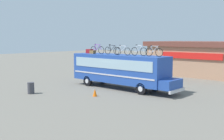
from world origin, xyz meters
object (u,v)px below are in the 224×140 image
Objects in this scene: rooftop_bicycle_1 at (97,50)px; rooftop_bicycle_2 at (112,50)px; rooftop_bicycle_3 at (123,51)px; traffic_cone at (95,92)px; luggage_bag_2 at (93,52)px; rooftop_bicycle_5 at (154,52)px; bus at (120,69)px; trash_bin at (31,88)px; rooftop_bicycle_4 at (139,51)px; luggage_bag_1 at (90,51)px.

rooftop_bicycle_2 is at bearing 11.96° from rooftop_bicycle_1.
rooftop_bicycle_3 is 2.87× the size of traffic_cone.
luggage_bag_2 is 0.76m from rooftop_bicycle_1.
rooftop_bicycle_5 reaches higher than rooftop_bicycle_3.
rooftop_bicycle_5 is at bearing 0.74° from bus.
rooftop_bicycle_3 is 8.37m from trash_bin.
rooftop_bicycle_4 reaches higher than luggage_bag_2.
rooftop_bicycle_1 reaches higher than rooftop_bicycle_2.
rooftop_bicycle_2 is at bearing 113.50° from traffic_cone.
rooftop_bicycle_1 is at bearing -172.94° from bus.
rooftop_bicycle_4 is 2.72× the size of traffic_cone.
luggage_bag_2 reaches higher than bus.
rooftop_bicycle_4 is (4.57, 0.42, -0.01)m from rooftop_bicycle_1.
traffic_cone is at bearing -107.25° from rooftop_bicycle_4.
rooftop_bicycle_4 reaches higher than luggage_bag_1.
bus is 1.74m from rooftop_bicycle_3.
rooftop_bicycle_2 is (1.58, 0.33, -0.01)m from rooftop_bicycle_1.
rooftop_bicycle_1 reaches higher than bus.
rooftop_bicycle_3 is (0.47, -0.23, 1.66)m from bus.
bus reaches higher than trash_bin.
rooftop_bicycle_2 is 4.53m from rooftop_bicycle_5.
rooftop_bicycle_4 is at bearing 12.20° from rooftop_bicycle_3.
rooftop_bicycle_3 is (4.53, -0.33, 0.18)m from luggage_bag_1.
luggage_bag_2 is at bearing -173.69° from rooftop_bicycle_2.
luggage_bag_1 is 7.35m from trash_bin.
rooftop_bicycle_1 reaches higher than luggage_bag_2.
rooftop_bicycle_4 is at bearing 1.60° from rooftop_bicycle_2.
luggage_bag_2 is (0.78, -0.34, -0.04)m from luggage_bag_1.
rooftop_bicycle_2 is at bearing -1.53° from luggage_bag_1.
trash_bin is (-2.95, -6.72, -2.97)m from rooftop_bicycle_2.
traffic_cone is (0.74, -3.96, -1.46)m from bus.
luggage_bag_1 is 0.85m from luggage_bag_2.
luggage_bag_1 is at bearing 156.76° from luggage_bag_2.
rooftop_bicycle_5 is at bearing 0.38° from rooftop_bicycle_2.
rooftop_bicycle_3 is at bearing 0.09° from luggage_bag_2.
traffic_cone is at bearing -40.23° from luggage_bag_1.
bus is 6.08× the size of rooftop_bicycle_2.
rooftop_bicycle_1 is 1.06× the size of rooftop_bicycle_4.
bus is 3.09m from rooftop_bicycle_1.
rooftop_bicycle_2 is 5.35m from traffic_cone.
rooftop_bicycle_2 reaches higher than trash_bin.
rooftop_bicycle_3 is at bearing -4.15° from luggage_bag_1.
rooftop_bicycle_5 is (6.82, 0.28, 0.23)m from luggage_bag_2.
rooftop_bicycle_2 is (2.29, 0.25, 0.23)m from luggage_bag_2.
rooftop_bicycle_5 is 10.50m from trash_bin.
traffic_cone is at bearing -66.50° from rooftop_bicycle_2.
traffic_cone is (4.80, -4.06, -2.94)m from luggage_bag_1.
rooftop_bicycle_3 is (3.75, 0.01, 0.22)m from luggage_bag_2.
rooftop_bicycle_4 is (1.53, 0.33, 0.01)m from rooftop_bicycle_3.
rooftop_bicycle_3 is at bearing -26.26° from bus.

